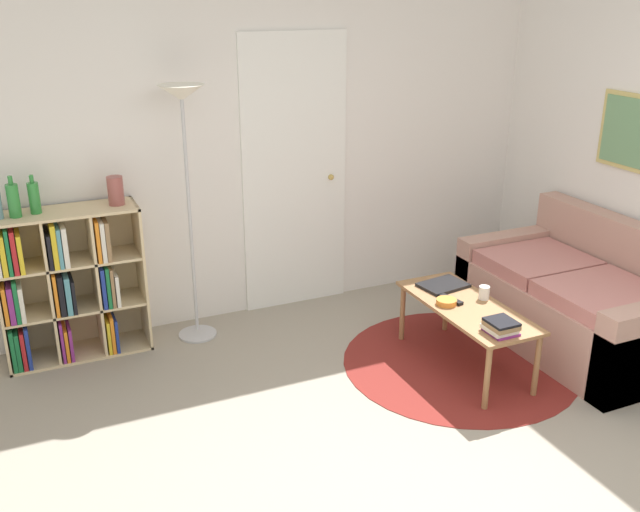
% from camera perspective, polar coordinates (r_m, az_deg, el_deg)
% --- Properties ---
extents(wall_back, '(7.24, 0.11, 2.60)m').
position_cam_1_polar(wall_back, '(5.28, -3.78, 9.08)').
color(wall_back, silver).
rests_on(wall_back, ground_plane).
extents(wall_right, '(0.08, 5.67, 2.60)m').
position_cam_1_polar(wall_right, '(5.36, 24.04, 7.66)').
color(wall_right, silver).
rests_on(wall_right, ground_plane).
extents(rug, '(1.55, 1.55, 0.01)m').
position_cam_1_polar(rug, '(4.90, 11.06, -8.34)').
color(rug, maroon).
rests_on(rug, ground_plane).
extents(bookshelf, '(0.92, 0.34, 1.02)m').
position_cam_1_polar(bookshelf, '(4.99, -19.79, -2.15)').
color(bookshelf, beige).
rests_on(bookshelf, ground_plane).
extents(floor_lamp, '(0.30, 0.30, 1.77)m').
position_cam_1_polar(floor_lamp, '(4.77, -10.83, 9.81)').
color(floor_lamp, '#B7B7BC').
rests_on(floor_lamp, ground_plane).
extents(couch, '(0.90, 1.57, 0.86)m').
position_cam_1_polar(couch, '(5.28, 20.17, -3.48)').
color(couch, tan).
rests_on(couch, ground_plane).
extents(coffee_table, '(0.45, 1.06, 0.44)m').
position_cam_1_polar(coffee_table, '(4.70, 11.65, -4.40)').
color(coffee_table, '#996B42').
rests_on(coffee_table, ground_plane).
extents(laptop, '(0.34, 0.27, 0.02)m').
position_cam_1_polar(laptop, '(4.93, 9.83, -2.31)').
color(laptop, black).
rests_on(laptop, coffee_table).
extents(bowl, '(0.13, 0.13, 0.04)m').
position_cam_1_polar(bowl, '(4.66, 10.09, -3.62)').
color(bowl, orange).
rests_on(bowl, coffee_table).
extents(book_stack_on_table, '(0.17, 0.18, 0.08)m').
position_cam_1_polar(book_stack_on_table, '(4.34, 14.26, -5.51)').
color(book_stack_on_table, '#7F287A').
rests_on(book_stack_on_table, coffee_table).
extents(cup, '(0.07, 0.07, 0.09)m').
position_cam_1_polar(cup, '(4.78, 13.00, -2.88)').
color(cup, white).
rests_on(cup, coffee_table).
extents(remote, '(0.08, 0.18, 0.02)m').
position_cam_1_polar(remote, '(4.72, 10.45, -3.44)').
color(remote, black).
rests_on(remote, coffee_table).
extents(bottle_middle, '(0.07, 0.07, 0.26)m').
position_cam_1_polar(bottle_middle, '(4.78, -23.32, 4.13)').
color(bottle_middle, '#2D8438').
rests_on(bottle_middle, bookshelf).
extents(bottle_right, '(0.07, 0.07, 0.25)m').
position_cam_1_polar(bottle_right, '(4.81, -21.90, 4.37)').
color(bottle_right, '#2D8438').
rests_on(bottle_right, bookshelf).
extents(vase_on_shelf, '(0.10, 0.10, 0.19)m').
position_cam_1_polar(vase_on_shelf, '(4.84, -16.04, 5.05)').
color(vase_on_shelf, '#934C47').
rests_on(vase_on_shelf, bookshelf).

